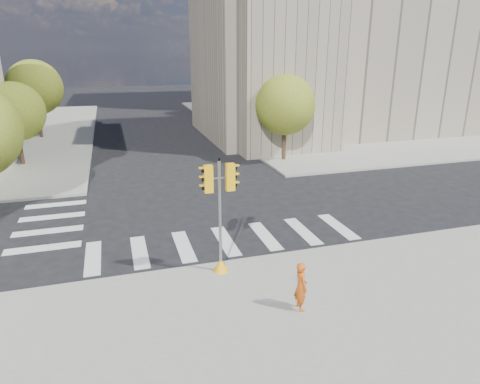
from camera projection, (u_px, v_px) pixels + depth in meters
The scene contains 12 objects.
ground at pixel (217, 223), 20.13m from camera, with size 160.00×160.00×0.00m, color black.
sidewalk_far_right at pixel (331, 119), 49.18m from camera, with size 28.00×40.00×0.15m, color gray.
civic_building at pixel (330, 55), 39.43m from camera, with size 26.00×16.00×19.39m.
tree_lw_mid at pixel (14, 112), 28.75m from camera, with size 4.00×4.00×5.77m.
tree_lw_far at pixel (34, 88), 37.58m from camera, with size 4.80×4.80×6.95m.
tree_re_near at pixel (285, 105), 29.97m from camera, with size 4.20×4.20×6.16m.
tree_re_mid at pixel (237, 87), 40.76m from camera, with size 4.60×4.60×6.66m.
tree_re_far at pixel (209, 83), 51.80m from camera, with size 4.00×4.00×5.88m.
lamp_near at pixel (272, 92), 33.56m from camera, with size 0.35×0.18×8.11m.
lamp_far at pixel (226, 80), 46.26m from camera, with size 0.35×0.18×8.11m.
traffic_signal at pixel (220, 226), 14.97m from camera, with size 1.06×0.56×4.23m.
photographer at pixel (301, 286), 13.04m from camera, with size 0.58×0.38×1.58m, color #CD5513.
Camera 1 is at (-4.32, -18.13, 7.83)m, focal length 32.00 mm.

